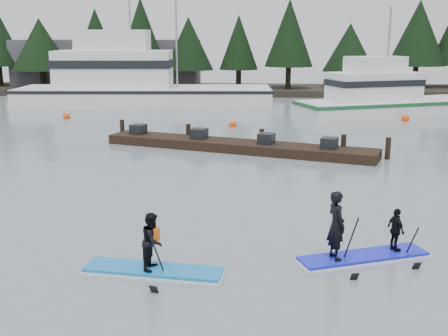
# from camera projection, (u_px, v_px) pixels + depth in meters

# --- Properties ---
(ground) EXTENTS (160.00, 160.00, 0.00)m
(ground) POSITION_uv_depth(u_px,v_px,m) (208.00, 271.00, 13.35)
(ground) COLOR slate
(ground) RESTS_ON ground
(far_shore) EXTENTS (70.00, 8.00, 0.60)m
(far_shore) POSITION_uv_depth(u_px,v_px,m) (247.00, 90.00, 54.06)
(far_shore) COLOR #2D281E
(far_shore) RESTS_ON ground
(treeline) EXTENTS (60.00, 4.00, 8.00)m
(treeline) POSITION_uv_depth(u_px,v_px,m) (247.00, 93.00, 54.13)
(treeline) COLOR black
(treeline) RESTS_ON ground
(waterfront_building) EXTENTS (18.00, 6.00, 5.00)m
(waterfront_building) POSITION_uv_depth(u_px,v_px,m) (108.00, 65.00, 56.34)
(waterfront_building) COLOR #4C4C51
(waterfront_building) RESTS_ON ground
(fishing_boat_large) EXTENTS (19.99, 6.60, 10.89)m
(fishing_boat_large) POSITION_uv_depth(u_px,v_px,m) (137.00, 95.00, 44.33)
(fishing_boat_large) COLOR white
(fishing_boat_large) RESTS_ON ground
(fishing_boat_medium) EXTENTS (14.00, 8.47, 8.18)m
(fishing_boat_medium) POSITION_uv_depth(u_px,v_px,m) (388.00, 107.00, 39.07)
(fishing_boat_medium) COLOR white
(fishing_boat_medium) RESTS_ON ground
(floating_dock) EXTENTS (13.34, 6.11, 0.45)m
(floating_dock) POSITION_uv_depth(u_px,v_px,m) (237.00, 146.00, 27.19)
(floating_dock) COLOR black
(floating_dock) RESTS_ON ground
(buoy_a) EXTENTS (0.50, 0.50, 0.50)m
(buoy_a) POSITION_uv_depth(u_px,v_px,m) (67.00, 118.00, 37.74)
(buoy_a) COLOR #FF440C
(buoy_a) RESTS_ON ground
(buoy_b) EXTENTS (0.48, 0.48, 0.48)m
(buoy_b) POSITION_uv_depth(u_px,v_px,m) (233.00, 126.00, 34.40)
(buoy_b) COLOR #FF440C
(buoy_b) RESTS_ON ground
(buoy_c) EXTENTS (0.51, 0.51, 0.51)m
(buoy_c) POSITION_uv_depth(u_px,v_px,m) (405.00, 121.00, 36.70)
(buoy_c) COLOR #FF440C
(buoy_c) RESTS_ON ground
(paddleboard_solo) EXTENTS (3.37, 1.30, 1.90)m
(paddleboard_solo) POSITION_uv_depth(u_px,v_px,m) (153.00, 253.00, 13.14)
(paddleboard_solo) COLOR blue
(paddleboard_solo) RESTS_ON ground
(paddleboard_duo) EXTENTS (3.40, 1.92, 2.35)m
(paddleboard_duo) POSITION_uv_depth(u_px,v_px,m) (358.00, 237.00, 13.88)
(paddleboard_duo) COLOR #171FD9
(paddleboard_duo) RESTS_ON ground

